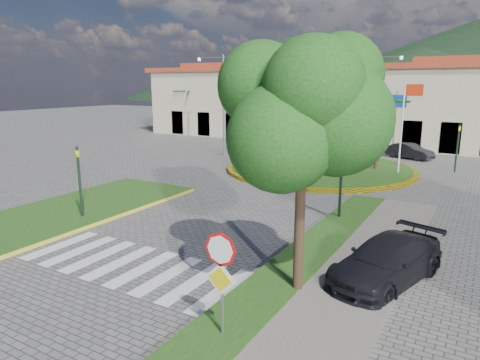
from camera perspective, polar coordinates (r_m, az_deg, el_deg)
The scene contains 22 objects.
ground at distance 12.53m, azimuth -28.01°, elevation -16.42°, with size 160.00×160.00×0.00m, color #605E5B.
sidewalk_right at distance 10.07m, azimuth 3.35°, elevation -21.89°, with size 4.00×28.00×0.15m, color gray.
verge_right at distance 10.56m, azimuth -2.83°, elevation -19.97°, with size 1.60×28.00×0.18m, color #1E4212.
median_left at distance 20.62m, azimuth -23.62°, elevation -4.41°, with size 5.00×14.00×0.18m, color #1E4212.
crosswalk at distance 14.71m, azimuth -14.55°, elevation -10.87°, with size 8.00×3.00×0.01m, color silver.
roundabout_island at distance 29.62m, azimuth 10.59°, elevation 1.60°, with size 12.70×12.70×6.00m.
stop_sign at distance 9.67m, azimuth -2.55°, elevation -11.73°, with size 0.80×0.11×2.65m.
deciduous_tree at distance 11.25m, azimuth 8.43°, elevation 9.45°, with size 3.60×3.60×6.80m.
traffic_light_left at distance 19.46m, azimuth -20.64°, elevation 0.51°, with size 0.15×0.18×3.20m.
traffic_light_right at distance 18.58m, azimuth 13.34°, elevation 0.44°, with size 0.15×0.18×3.20m.
traffic_light_far at distance 31.70m, azimuth 27.03°, elevation 4.39°, with size 0.18×0.15×3.20m.
direction_sign_west at distance 38.29m, azimuth 12.57°, elevation 9.07°, with size 1.60×0.14×5.20m.
direction_sign_east at distance 37.07m, azimuth 20.02°, elevation 8.50°, with size 1.60×0.14×5.20m.
street_lamp_centre at distance 36.49m, azimuth 16.72°, elevation 10.20°, with size 4.80×0.16×8.00m.
street_lamp_west at distance 34.88m, azimuth -2.22°, elevation 10.62°, with size 4.80×0.16×8.00m.
building_left at distance 49.50m, azimuth 1.65°, elevation 10.57°, with size 23.32×9.54×8.05m.
hill_far_west at distance 159.24m, azimuth 6.47°, elevation 14.57°, with size 140.00×140.00×22.00m, color black.
hill_near_back at distance 136.86m, azimuth 22.56°, elevation 12.75°, with size 110.00×110.00×16.00m, color black.
white_van at distance 43.48m, azimuth 1.84°, elevation 5.98°, with size 2.18×4.73×1.31m, color white.
car_dark_a at distance 40.80m, azimuth 4.31°, elevation 5.44°, with size 1.46×3.63×1.24m, color black.
car_dark_b at distance 36.18m, azimuth 21.66°, elevation 3.62°, with size 1.28×3.68×1.21m, color black.
car_side_right at distance 13.62m, azimuth 18.99°, elevation -10.14°, with size 1.85×4.55×1.32m, color black.
Camera 1 is at (9.69, -5.42, 5.80)m, focal length 32.00 mm.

